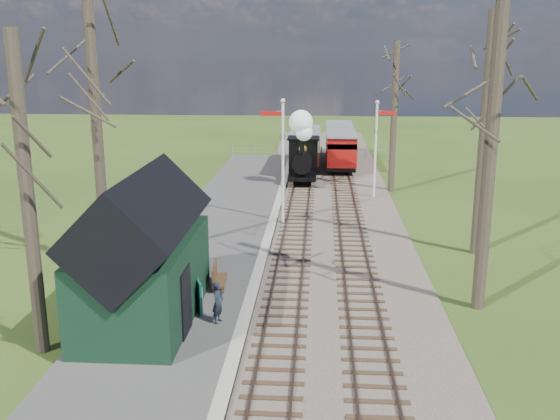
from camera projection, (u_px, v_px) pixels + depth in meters
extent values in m
plane|color=#304A17|center=(272.00, 396.00, 15.66)|extent=(140.00, 140.00, 0.00)
ellipsoid|color=#385B23|center=(112.00, 240.00, 78.90)|extent=(57.60, 36.00, 16.20)
ellipsoid|color=#385B23|center=(386.00, 257.00, 82.34)|extent=(70.40, 44.00, 19.80)
ellipsoid|color=#385B23|center=(254.00, 232.00, 87.90)|extent=(64.00, 40.00, 18.00)
cube|color=brown|center=(323.00, 197.00, 36.84)|extent=(8.00, 60.00, 0.10)
cube|color=brown|center=(292.00, 195.00, 36.93)|extent=(0.07, 60.00, 0.12)
cube|color=brown|center=(309.00, 195.00, 36.87)|extent=(0.07, 60.00, 0.12)
cube|color=#38281C|center=(301.00, 196.00, 36.91)|extent=(1.60, 60.00, 0.09)
cube|color=brown|center=(336.00, 195.00, 36.77)|extent=(0.07, 60.00, 0.12)
cube|color=brown|center=(353.00, 196.00, 36.70)|extent=(0.07, 60.00, 0.12)
cube|color=#38281C|center=(345.00, 196.00, 36.75)|extent=(1.60, 60.00, 0.09)
cube|color=#474442|center=(221.00, 233.00, 29.39)|extent=(5.00, 44.00, 0.20)
cube|color=#B2AD9E|center=(270.00, 233.00, 29.25)|extent=(0.40, 44.00, 0.21)
cube|color=black|center=(144.00, 279.00, 19.43)|extent=(3.00, 6.00, 2.60)
cube|color=black|center=(141.00, 222.00, 18.97)|extent=(3.25, 6.30, 3.25)
cube|color=black|center=(186.00, 302.00, 18.44)|extent=(0.06, 1.20, 2.00)
cylinder|color=silver|center=(283.00, 165.00, 30.43)|extent=(0.14, 0.14, 6.00)
sphere|color=silver|center=(283.00, 101.00, 29.67)|extent=(0.24, 0.24, 0.24)
cube|color=#B7140F|center=(271.00, 114.00, 29.85)|extent=(1.10, 0.08, 0.22)
cube|color=black|center=(283.00, 137.00, 30.09)|extent=(0.18, 0.06, 0.30)
cylinder|color=silver|center=(375.00, 152.00, 35.98)|extent=(0.14, 0.14, 5.50)
sphere|color=silver|center=(377.00, 102.00, 35.28)|extent=(0.24, 0.24, 0.24)
cube|color=#B7140F|center=(387.00, 113.00, 35.39)|extent=(1.10, 0.08, 0.22)
cube|color=black|center=(376.00, 132.00, 35.70)|extent=(0.18, 0.06, 0.30)
cylinder|color=#382D23|center=(28.00, 199.00, 16.91)|extent=(0.39, 0.39, 9.00)
cylinder|color=#382D23|center=(97.00, 131.00, 23.46)|extent=(0.41, 0.41, 11.00)
cylinder|color=#382D23|center=(492.00, 130.00, 19.57)|extent=(0.42, 0.42, 12.00)
cylinder|color=#382D23|center=(484.00, 137.00, 25.54)|extent=(0.40, 0.40, 10.00)
cylinder|color=#382D23|center=(394.00, 118.00, 37.41)|extent=(0.39, 0.39, 9.00)
cube|color=slate|center=(310.00, 149.00, 50.26)|extent=(12.60, 0.02, 0.01)
cube|color=slate|center=(310.00, 153.00, 50.34)|extent=(12.60, 0.02, 0.02)
cylinder|color=slate|center=(310.00, 152.00, 50.33)|extent=(0.08, 0.08, 1.00)
cube|color=black|center=(303.00, 173.00, 40.58)|extent=(1.79, 4.20, 0.26)
cylinder|color=black|center=(303.00, 161.00, 39.74)|extent=(1.16, 2.73, 1.16)
cube|color=black|center=(303.00, 154.00, 41.54)|extent=(1.89, 1.68, 2.10)
cylinder|color=black|center=(302.00, 149.00, 38.49)|extent=(0.29, 0.29, 0.84)
sphere|color=gold|center=(303.00, 149.00, 39.86)|extent=(0.55, 0.55, 0.55)
sphere|color=white|center=(304.00, 132.00, 38.23)|extent=(1.05, 1.05, 1.05)
sphere|color=white|center=(301.00, 122.00, 38.19)|extent=(1.47, 1.47, 1.47)
cylinder|color=black|center=(294.00, 179.00, 39.43)|extent=(0.11, 0.67, 0.67)
cylinder|color=black|center=(310.00, 179.00, 39.36)|extent=(0.11, 0.67, 0.67)
cube|color=black|center=(305.00, 160.00, 46.41)|extent=(2.00, 7.35, 0.32)
cube|color=#501312|center=(305.00, 151.00, 46.25)|extent=(2.10, 7.35, 0.95)
cube|color=#C4B194|center=(305.00, 138.00, 46.02)|extent=(2.10, 7.35, 0.95)
cube|color=slate|center=(305.00, 131.00, 45.89)|extent=(2.21, 7.56, 0.13)
cube|color=black|center=(341.00, 163.00, 44.89)|extent=(1.93, 5.08, 0.30)
cube|color=#9F0F0D|center=(341.00, 155.00, 44.74)|extent=(2.03, 5.08, 0.91)
cube|color=#C4B194|center=(341.00, 142.00, 44.51)|extent=(2.03, 5.08, 0.91)
cube|color=slate|center=(341.00, 135.00, 44.39)|extent=(2.13, 5.28, 0.12)
cube|color=black|center=(339.00, 151.00, 50.21)|extent=(1.93, 5.08, 0.30)
cube|color=#9F0F0D|center=(339.00, 144.00, 50.06)|extent=(2.03, 5.08, 0.91)
cube|color=#C4B194|center=(339.00, 133.00, 49.83)|extent=(2.03, 5.08, 0.91)
cube|color=slate|center=(339.00, 126.00, 49.71)|extent=(2.13, 5.28, 0.12)
cube|color=#104E40|center=(199.00, 297.00, 20.04)|extent=(0.32, 0.71, 1.07)
cube|color=silver|center=(201.00, 297.00, 20.05)|extent=(0.23, 0.60, 0.88)
cube|color=#4F341C|center=(220.00, 280.00, 22.31)|extent=(0.54, 1.50, 0.06)
cube|color=#4F341C|center=(214.00, 273.00, 22.24)|extent=(0.17, 1.47, 0.63)
cube|color=#4F341C|center=(222.00, 291.00, 21.72)|extent=(0.06, 0.06, 0.21)
cube|color=#4F341C|center=(218.00, 278.00, 22.96)|extent=(0.06, 0.06, 0.21)
imported|color=#1A2330|center=(218.00, 302.00, 19.27)|extent=(0.43, 0.55, 1.33)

